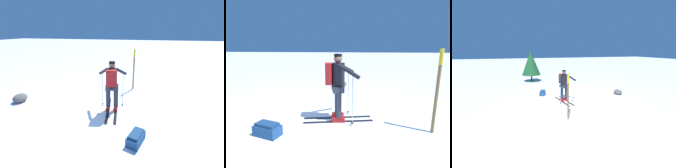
{
  "view_description": "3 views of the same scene",
  "coord_description": "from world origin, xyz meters",
  "views": [
    {
      "loc": [
        -3.73,
        -1.82,
        2.49
      ],
      "look_at": [
        0.54,
        -0.73,
        0.91
      ],
      "focal_mm": 24.0,
      "sensor_mm": 36.0,
      "label": 1
    },
    {
      "loc": [
        0.95,
        -4.78,
        1.82
      ],
      "look_at": [
        0.54,
        -0.73,
        0.91
      ],
      "focal_mm": 28.0,
      "sensor_mm": 36.0,
      "label": 2
    },
    {
      "loc": [
        7.67,
        -2.85,
        2.63
      ],
      "look_at": [
        0.54,
        -0.73,
        0.91
      ],
      "focal_mm": 24.0,
      "sensor_mm": 36.0,
      "label": 3
    }
  ],
  "objects": [
    {
      "name": "ground_plane",
      "position": [
        0.0,
        0.0,
        0.0
      ],
      "size": [
        80.0,
        80.0,
        0.0
      ],
      "primitive_type": "plane",
      "color": "white"
    },
    {
      "name": "dropped_backpack",
      "position": [
        -0.82,
        -1.65,
        0.13
      ],
      "size": [
        0.6,
        0.44,
        0.28
      ],
      "color": "navy",
      "rests_on": "ground_plane"
    },
    {
      "name": "rock_boulder",
      "position": [
        0.31,
        2.71,
        0.15
      ],
      "size": [
        0.53,
        0.45,
        0.29
      ],
      "primitive_type": "ellipsoid",
      "color": "#5B5651",
      "rests_on": "ground_plane"
    },
    {
      "name": "trail_marker",
      "position": [
        2.6,
        -1.18,
        1.02
      ],
      "size": [
        0.08,
        0.08,
        1.76
      ],
      "color": "olive",
      "rests_on": "ground_plane"
    },
    {
      "name": "pine_tree",
      "position": [
        -5.05,
        -1.94,
        1.54
      ],
      "size": [
        1.52,
        1.52,
        2.53
      ],
      "color": "#4C331E",
      "rests_on": "ground_plane"
    },
    {
      "name": "skier",
      "position": [
        0.52,
        -0.74,
        0.93
      ],
      "size": [
        1.73,
        0.93,
        1.63
      ],
      "color": "black",
      "rests_on": "ground_plane"
    }
  ]
}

